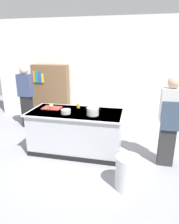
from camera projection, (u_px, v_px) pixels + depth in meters
The scene contains 12 objects.
ground_plane at pixel (77, 150), 4.53m from camera, with size 10.00×10.00×0.00m, color gray.
back_wall at pixel (95, 72), 6.03m from camera, with size 6.40×0.12×3.00m, color white.
counter_island at pixel (76, 131), 4.39m from camera, with size 1.98×0.98×0.90m.
cutting_board at pixel (52, 108), 4.49m from camera, with size 0.40×0.28×0.02m, color red.
onion at pixel (51, 106), 4.45m from camera, with size 0.09×0.09×0.09m, color tan.
stock_pot at pixel (93, 111), 4.02m from camera, with size 0.31×0.24×0.15m.
mixing_bowl at pixel (66, 112), 4.13m from camera, with size 0.20×0.20×0.09m, color #B7BABF.
juice_cup at pixel (78, 106), 4.52m from camera, with size 0.07×0.07×0.10m, color yellow.
trash_bin at pixel (128, 173), 3.25m from camera, with size 0.39×0.39×0.56m, color silver.
person_chef at pixel (169, 120), 3.74m from camera, with size 0.38×0.25×1.72m.
person_guest at pixel (26, 96), 5.63m from camera, with size 0.38×0.24×1.72m.
bookshelf at pixel (51, 93), 6.22m from camera, with size 1.10×0.31×1.70m.
Camera 1 is at (1.18, -3.89, 2.19)m, focal length 32.64 mm.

